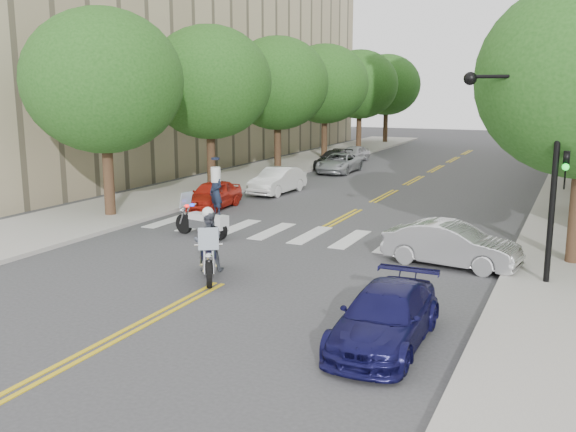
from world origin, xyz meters
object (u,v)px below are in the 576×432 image
Objects in this scene: motorcycle_police at (209,246)px; convertible at (451,245)px; officer_standing at (216,192)px; motorcycle_parked at (205,223)px; sedan_blue at (385,317)px.

convertible is at bearing -178.04° from motorcycle_police.
motorcycle_parked is at bearing -41.39° from officer_standing.
convertible is 6.71m from sedan_blue.
motorcycle_parked is at bearing 141.27° from sedan_blue.
convertible is (10.50, -3.75, -0.32)m from officer_standing.
officer_standing is 11.15m from convertible.
convertible is at bearing 3.56° from officer_standing.
motorcycle_police is 8.99m from officer_standing.
motorcycle_police is 0.56× the size of convertible.
motorcycle_parked reaches higher than convertible.
motorcycle_parked is at bearing 97.33° from convertible.
sedan_blue is (10.41, -10.46, -0.38)m from officer_standing.
officer_standing is (-1.74, 3.67, 0.44)m from motorcycle_parked.
convertible is at bearing -78.49° from motorcycle_parked.
convertible reaches higher than sedan_blue.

